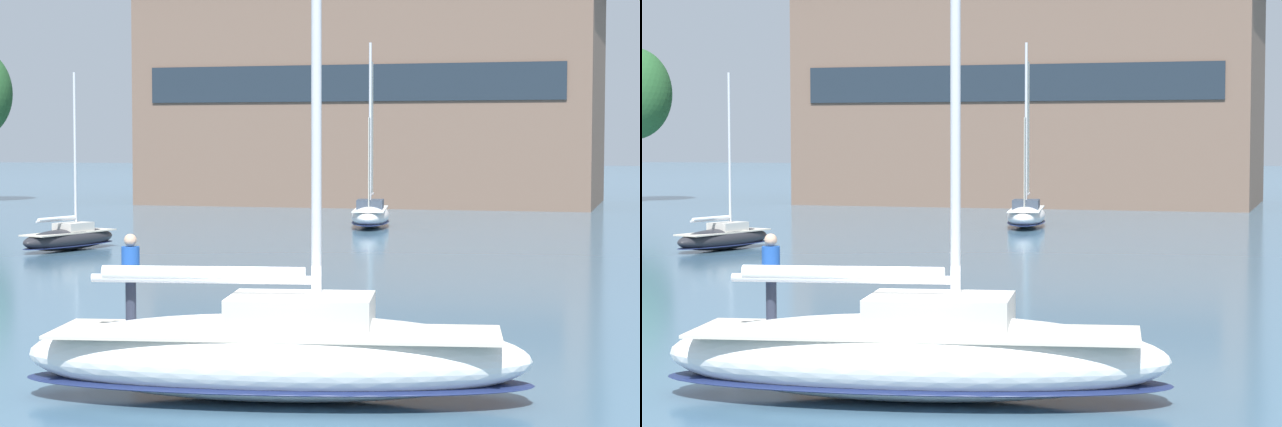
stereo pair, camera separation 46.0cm
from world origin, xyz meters
TOP-DOWN VIEW (x-y plane):
  - ground_plane at (0.00, 0.00)m, footprint 400.00×400.00m
  - waterfront_building at (-14.09, 68.93)m, footprint 33.49×17.37m
  - sailboat_main at (0.02, 0.00)m, footprint 9.77×4.20m
  - sailboat_moored_near_marina at (-8.70, 44.20)m, footprint 3.29×7.46m
  - sailboat_moored_mid_channel at (-18.01, 27.05)m, footprint 2.84×5.77m

SIDE VIEW (x-z plane):
  - ground_plane at x=0.00m, z-range 0.00..0.00m
  - sailboat_moored_mid_channel at x=-18.01m, z-range -3.31..4.36m
  - sailboat_moored_near_marina at x=-8.70m, z-range -4.14..5.80m
  - sailboat_main at x=0.02m, z-range -5.61..7.38m
  - waterfront_building at x=-14.09m, z-range 0.04..16.32m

